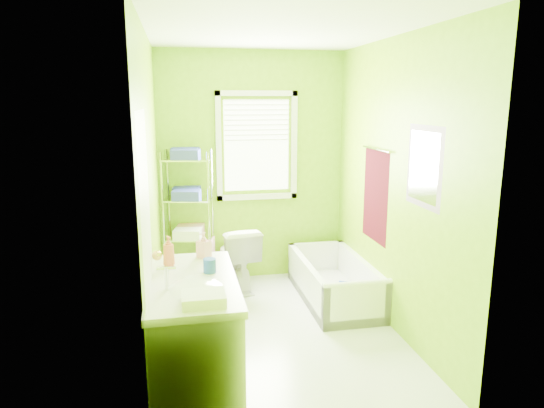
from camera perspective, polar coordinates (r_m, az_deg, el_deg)
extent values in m
plane|color=silver|center=(4.55, 0.71, -14.73)|extent=(2.90, 2.90, 0.00)
cube|color=#76AB08|center=(5.54, -2.33, 4.27)|extent=(2.10, 0.04, 2.60)
cube|color=#76AB08|center=(2.76, 6.94, -3.82)|extent=(2.10, 0.04, 2.60)
cube|color=#76AB08|center=(4.05, -13.95, 1.02)|extent=(0.04, 2.90, 2.60)
cube|color=#76AB08|center=(4.46, 14.08, 2.01)|extent=(0.04, 2.90, 2.60)
cube|color=white|center=(4.10, 0.81, 19.77)|extent=(2.10, 2.90, 0.04)
cube|color=white|center=(5.51, -1.82, 6.85)|extent=(0.74, 0.01, 1.01)
cube|color=white|center=(5.57, -1.74, 0.88)|extent=(0.92, 0.05, 0.06)
cube|color=white|center=(5.47, -1.82, 12.90)|extent=(0.92, 0.05, 0.06)
cube|color=white|center=(5.44, -6.29, 6.71)|extent=(0.06, 0.05, 1.22)
cube|color=white|center=(5.57, 2.61, 6.90)|extent=(0.06, 0.05, 1.22)
cube|color=white|center=(5.46, -1.79, 9.85)|extent=(0.72, 0.02, 0.50)
cube|color=white|center=(3.16, -14.28, -7.76)|extent=(0.02, 0.80, 2.00)
sphere|color=gold|center=(3.47, -13.37, -5.91)|extent=(0.07, 0.07, 0.07)
cube|color=#41070F|center=(4.80, 12.07, 0.97)|extent=(0.02, 0.58, 0.90)
cylinder|color=silver|center=(4.73, 12.14, 6.32)|extent=(0.02, 0.62, 0.02)
cube|color=#CC5972|center=(3.93, 17.48, 4.19)|extent=(0.02, 0.54, 0.64)
cube|color=white|center=(3.93, 17.38, 4.19)|extent=(0.01, 0.44, 0.54)
cube|color=white|center=(5.23, 7.22, -10.55)|extent=(0.66, 1.41, 0.09)
cube|color=white|center=(5.09, 4.08, -9.15)|extent=(0.07, 1.41, 0.42)
cube|color=white|center=(5.27, 10.35, -8.58)|extent=(0.07, 1.41, 0.42)
cube|color=white|center=(4.59, 9.94, -11.76)|extent=(0.66, 0.07, 0.42)
cube|color=white|center=(5.77, 5.18, -6.56)|extent=(0.66, 0.07, 0.42)
cylinder|color=white|center=(4.51, 10.03, -9.30)|extent=(0.66, 0.07, 0.07)
cylinder|color=#1232AC|center=(4.81, 8.96, -11.73)|extent=(0.30, 0.30, 0.05)
cylinder|color=gold|center=(4.79, 8.98, -11.20)|extent=(0.28, 0.28, 0.04)
cube|color=#1232AC|center=(4.88, 9.10, -10.14)|extent=(0.21, 0.12, 0.20)
imported|color=white|center=(5.39, -4.19, -6.24)|extent=(0.50, 0.76, 0.72)
cube|color=white|center=(3.54, -9.09, -15.71)|extent=(0.56, 1.13, 0.82)
cube|color=silver|center=(3.36, -9.34, -9.13)|extent=(0.59, 1.16, 0.05)
ellipsoid|color=white|center=(3.22, -8.88, -10.17)|extent=(0.39, 0.51, 0.14)
cylinder|color=silver|center=(3.19, -12.29, -8.64)|extent=(0.03, 0.03, 0.16)
cylinder|color=silver|center=(3.16, -12.35, -7.45)|extent=(0.12, 0.02, 0.02)
imported|color=#D3613E|center=(3.60, -12.06, -5.46)|extent=(0.11, 0.11, 0.23)
imported|color=pink|center=(3.77, -8.02, -4.78)|extent=(0.12, 0.12, 0.19)
cylinder|color=#1B45AF|center=(3.45, -7.35, -7.20)|extent=(0.09, 0.09, 0.10)
cube|color=white|center=(2.95, -8.05, -10.95)|extent=(0.26, 0.20, 0.06)
cylinder|color=silver|center=(5.28, -12.66, -2.30)|extent=(0.02, 0.02, 1.54)
cylinder|color=silver|center=(5.56, -12.00, -1.54)|extent=(0.02, 0.02, 1.54)
cylinder|color=silver|center=(5.19, -7.40, -2.34)|extent=(0.02, 0.02, 1.54)
cylinder|color=silver|center=(5.48, -7.00, -1.57)|extent=(0.02, 0.02, 1.54)
cube|color=silver|center=(5.55, -9.54, -8.18)|extent=(0.56, 0.41, 0.02)
cube|color=silver|center=(5.42, -9.70, -3.90)|extent=(0.56, 0.41, 0.02)
cube|color=silver|center=(5.32, -9.87, 0.58)|extent=(0.56, 0.41, 0.02)
cube|color=silver|center=(5.25, -10.04, 5.20)|extent=(0.56, 0.41, 0.02)
cube|color=#303FB0|center=(5.15, -10.13, 5.75)|extent=(0.32, 0.24, 0.11)
cube|color=#303FB0|center=(5.36, -10.16, 6.00)|extent=(0.32, 0.24, 0.11)
cube|color=#303FB0|center=(5.21, -10.02, 1.03)|extent=(0.32, 0.24, 0.11)
cube|color=#303FB0|center=(5.42, -9.99, 1.46)|extent=(0.32, 0.24, 0.11)
cube|color=white|center=(5.33, -9.92, -3.48)|extent=(0.32, 0.24, 0.11)
cube|color=pink|center=(5.52, -9.53, -2.93)|extent=(0.32, 0.24, 0.11)
cube|color=pink|center=(5.46, -6.96, -6.55)|extent=(0.08, 0.27, 0.48)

